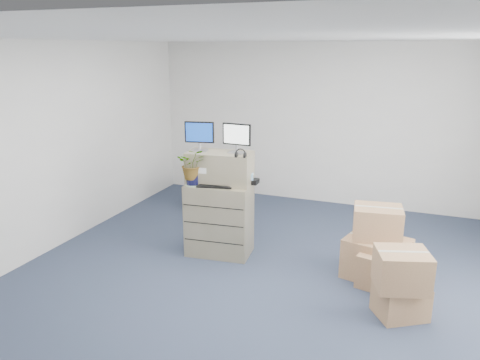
% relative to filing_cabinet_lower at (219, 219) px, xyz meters
% --- Properties ---
extents(ground, '(7.00, 7.00, 0.00)m').
position_rel_filing_cabinet_lower_xyz_m(ground, '(0.78, -0.80, -0.49)').
color(ground, '#252B43').
rests_on(ground, ground).
extents(wall_back, '(6.00, 0.02, 2.80)m').
position_rel_filing_cabinet_lower_xyz_m(wall_back, '(0.78, 2.71, 0.91)').
color(wall_back, silver).
rests_on(wall_back, ground).
extents(filing_cabinet_lower, '(0.88, 0.59, 0.98)m').
position_rel_filing_cabinet_lower_xyz_m(filing_cabinet_lower, '(0.00, 0.00, 0.00)').
color(filing_cabinet_lower, gray).
rests_on(filing_cabinet_lower, ground).
extents(filing_cabinet_upper, '(0.88, 0.50, 0.42)m').
position_rel_filing_cabinet_lower_xyz_m(filing_cabinet_upper, '(-0.00, 0.05, 0.70)').
color(filing_cabinet_upper, gray).
rests_on(filing_cabinet_upper, filing_cabinet_lower).
extents(monitor_left, '(0.39, 0.19, 0.38)m').
position_rel_filing_cabinet_lower_xyz_m(monitor_left, '(-0.28, 0.03, 1.12)').
color(monitor_left, '#99999E').
rests_on(monitor_left, filing_cabinet_upper).
extents(monitor_right, '(0.39, 0.16, 0.38)m').
position_rel_filing_cabinet_lower_xyz_m(monitor_right, '(0.22, 0.08, 1.12)').
color(monitor_right, '#99999E').
rests_on(monitor_right, filing_cabinet_upper).
extents(headphones, '(0.14, 0.03, 0.13)m').
position_rel_filing_cabinet_lower_xyz_m(headphones, '(0.34, -0.10, 0.94)').
color(headphones, black).
rests_on(headphones, filing_cabinet_upper).
extents(keyboard, '(0.49, 0.29, 0.02)m').
position_rel_filing_cabinet_lower_xyz_m(keyboard, '(-0.00, -0.12, 0.50)').
color(keyboard, black).
rests_on(keyboard, filing_cabinet_lower).
extents(mouse, '(0.11, 0.09, 0.03)m').
position_rel_filing_cabinet_lower_xyz_m(mouse, '(0.32, -0.09, 0.50)').
color(mouse, silver).
rests_on(mouse, filing_cabinet_lower).
extents(water_bottle, '(0.06, 0.06, 0.23)m').
position_rel_filing_cabinet_lower_xyz_m(water_bottle, '(0.04, 0.03, 0.60)').
color(water_bottle, gray).
rests_on(water_bottle, filing_cabinet_lower).
extents(phone_dock, '(0.06, 0.05, 0.12)m').
position_rel_filing_cabinet_lower_xyz_m(phone_dock, '(-0.05, 0.07, 0.53)').
color(phone_dock, silver).
rests_on(phone_dock, filing_cabinet_lower).
extents(external_drive, '(0.21, 0.16, 0.06)m').
position_rel_filing_cabinet_lower_xyz_m(external_drive, '(0.37, 0.18, 0.52)').
color(external_drive, black).
rests_on(external_drive, filing_cabinet_lower).
extents(tissue_box, '(0.25, 0.18, 0.08)m').
position_rel_filing_cabinet_lower_xyz_m(tissue_box, '(0.31, 0.13, 0.59)').
color(tissue_box, '#3F91D8').
rests_on(tissue_box, external_drive).
extents(potted_plant, '(0.48, 0.50, 0.40)m').
position_rel_filing_cabinet_lower_xyz_m(potted_plant, '(-0.29, -0.17, 0.72)').
color(potted_plant, '#9EBC97').
rests_on(potted_plant, filing_cabinet_lower).
extents(office_chair, '(0.86, 0.83, 0.72)m').
position_rel_filing_cabinet_lower_xyz_m(office_chair, '(-0.88, 1.70, -0.13)').
color(office_chair, slate).
rests_on(office_chair, ground).
extents(cardboard_boxes, '(1.05, 1.48, 0.88)m').
position_rel_filing_cabinet_lower_xyz_m(cardboard_boxes, '(2.16, -0.21, -0.14)').
color(cardboard_boxes, '#946A47').
rests_on(cardboard_boxes, ground).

